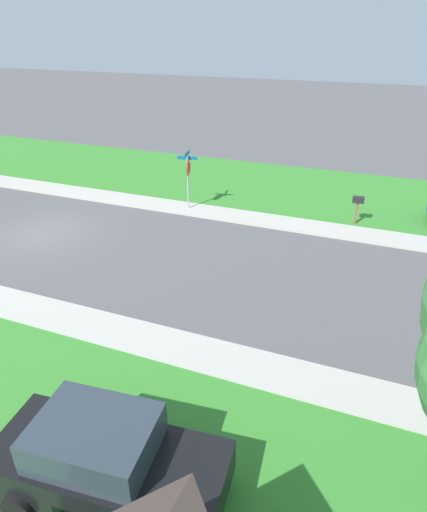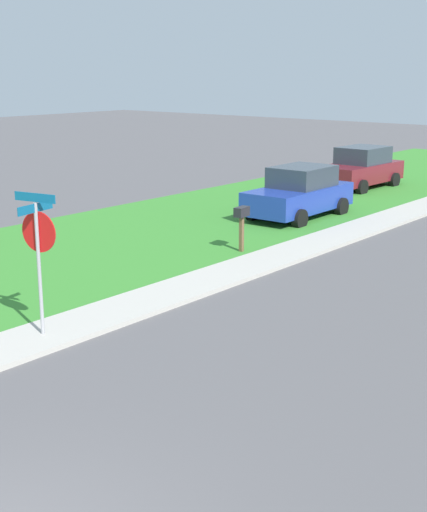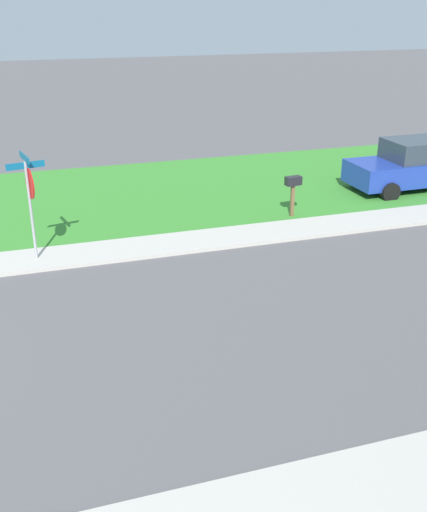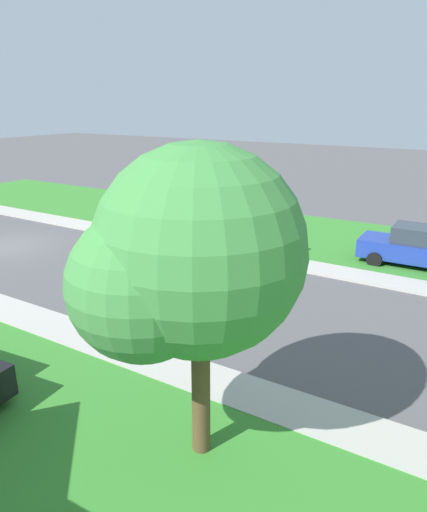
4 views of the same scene
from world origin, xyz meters
TOP-DOWN VIEW (x-y plane):
  - sidewalk_west at (-4.70, 12.00)m, footprint 1.40×56.00m
  - lawn_west at (-9.40, 12.00)m, footprint 8.00×56.00m
  - stop_sign_far_corner at (-4.70, 4.64)m, footprint 0.90×0.90m
  - car_maroon_across_road at (-8.62, 24.17)m, footprint 2.16×4.36m
  - car_blue_near_corner at (-7.18, 17.25)m, footprint 2.08×4.32m
  - mailbox at (-5.73, 12.12)m, footprint 0.29×0.50m

SIDE VIEW (x-z plane):
  - lawn_west at x=-9.40m, z-range 0.00..0.08m
  - sidewalk_west at x=-4.70m, z-range 0.00..0.10m
  - car_maroon_across_road at x=-8.62m, z-range -0.01..1.75m
  - car_blue_near_corner at x=-7.18m, z-range -0.01..1.75m
  - mailbox at x=-5.73m, z-range 0.35..1.66m
  - stop_sign_far_corner at x=-4.70m, z-range 0.50..3.27m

